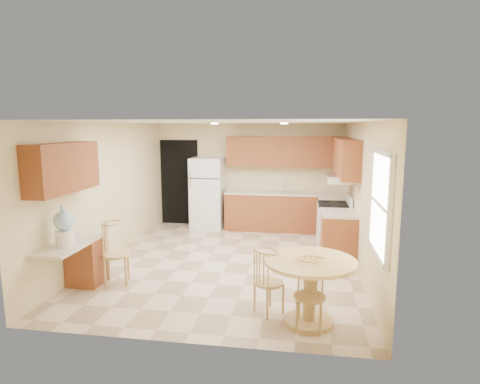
% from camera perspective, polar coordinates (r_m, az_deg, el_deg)
% --- Properties ---
extents(floor, '(5.50, 5.50, 0.00)m').
position_cam_1_polar(floor, '(7.34, -1.63, -10.00)').
color(floor, beige).
rests_on(floor, ground).
extents(ceiling, '(4.50, 5.50, 0.02)m').
position_cam_1_polar(ceiling, '(6.93, -1.73, 9.91)').
color(ceiling, white).
rests_on(ceiling, wall_back).
extents(wall_back, '(4.50, 0.02, 2.50)m').
position_cam_1_polar(wall_back, '(9.71, 1.30, 2.36)').
color(wall_back, beige).
rests_on(wall_back, floor).
extents(wall_front, '(4.50, 0.02, 2.50)m').
position_cam_1_polar(wall_front, '(4.41, -8.29, -6.26)').
color(wall_front, beige).
rests_on(wall_front, floor).
extents(wall_left, '(0.02, 5.50, 2.50)m').
position_cam_1_polar(wall_left, '(7.76, -18.25, 0.11)').
color(wall_left, beige).
rests_on(wall_left, floor).
extents(wall_right, '(0.02, 5.50, 2.50)m').
position_cam_1_polar(wall_right, '(6.98, 16.80, -0.80)').
color(wall_right, beige).
rests_on(wall_right, floor).
extents(doorway, '(0.90, 0.02, 2.10)m').
position_cam_1_polar(doorway, '(10.11, -8.60, 1.38)').
color(doorway, black).
rests_on(doorway, floor).
extents(base_cab_back, '(2.75, 0.60, 0.87)m').
position_cam_1_polar(base_cab_back, '(9.48, 6.30, -2.87)').
color(base_cab_back, brown).
rests_on(base_cab_back, floor).
extents(counter_back, '(2.75, 0.63, 0.04)m').
position_cam_1_polar(counter_back, '(9.39, 6.35, -0.16)').
color(counter_back, beige).
rests_on(counter_back, base_cab_back).
extents(base_cab_right_a, '(0.60, 0.59, 0.87)m').
position_cam_1_polar(base_cab_right_a, '(8.92, 13.05, -3.84)').
color(base_cab_right_a, brown).
rests_on(base_cab_right_a, floor).
extents(counter_right_a, '(0.63, 0.59, 0.04)m').
position_cam_1_polar(counter_right_a, '(8.82, 13.15, -0.96)').
color(counter_right_a, beige).
rests_on(counter_right_a, base_cab_right_a).
extents(base_cab_right_b, '(0.60, 0.80, 0.87)m').
position_cam_1_polar(base_cab_right_b, '(7.51, 13.82, -6.35)').
color(base_cab_right_b, brown).
rests_on(base_cab_right_b, floor).
extents(counter_right_b, '(0.63, 0.80, 0.04)m').
position_cam_1_polar(counter_right_b, '(7.40, 13.95, -2.95)').
color(counter_right_b, beige).
rests_on(counter_right_b, base_cab_right_b).
extents(upper_cab_back, '(2.75, 0.33, 0.70)m').
position_cam_1_polar(upper_cab_back, '(9.42, 6.49, 5.75)').
color(upper_cab_back, brown).
rests_on(upper_cab_back, wall_back).
extents(upper_cab_right, '(0.33, 2.42, 0.70)m').
position_cam_1_polar(upper_cab_right, '(8.08, 14.69, 4.92)').
color(upper_cab_right, brown).
rests_on(upper_cab_right, wall_right).
extents(upper_cab_left, '(0.33, 1.40, 0.70)m').
position_cam_1_polar(upper_cab_left, '(6.23, -23.85, 3.20)').
color(upper_cab_left, brown).
rests_on(upper_cab_left, wall_left).
extents(sink, '(0.78, 0.44, 0.01)m').
position_cam_1_polar(sink, '(9.39, 6.20, -0.02)').
color(sink, silver).
rests_on(sink, counter_back).
extents(range_hood, '(0.50, 0.76, 0.14)m').
position_cam_1_polar(range_hood, '(8.08, 13.99, 1.88)').
color(range_hood, silver).
rests_on(range_hood, upper_cab_right).
extents(desk_pedestal, '(0.48, 0.42, 0.72)m').
position_cam_1_polar(desk_pedestal, '(6.72, -21.09, -9.25)').
color(desk_pedestal, brown).
rests_on(desk_pedestal, floor).
extents(desk_top, '(0.50, 1.20, 0.04)m').
position_cam_1_polar(desk_top, '(6.30, -23.03, -6.90)').
color(desk_top, beige).
rests_on(desk_top, desk_pedestal).
extents(window, '(0.06, 1.12, 1.30)m').
position_cam_1_polar(window, '(5.13, 19.44, -1.64)').
color(window, white).
rests_on(window, wall_right).
extents(can_light_a, '(0.14, 0.14, 0.02)m').
position_cam_1_polar(can_light_a, '(8.20, -3.64, 9.70)').
color(can_light_a, white).
rests_on(can_light_a, ceiling).
extents(can_light_b, '(0.14, 0.14, 0.02)m').
position_cam_1_polar(can_light_b, '(8.02, 6.31, 9.67)').
color(can_light_b, white).
rests_on(can_light_b, ceiling).
extents(refrigerator, '(0.75, 0.73, 1.69)m').
position_cam_1_polar(refrigerator, '(9.60, -4.61, -0.18)').
color(refrigerator, white).
rests_on(refrigerator, floor).
extents(stove, '(0.65, 0.76, 1.09)m').
position_cam_1_polar(stove, '(8.25, 13.21, -4.66)').
color(stove, white).
rests_on(stove, floor).
extents(dining_table, '(1.12, 1.12, 0.83)m').
position_cam_1_polar(dining_table, '(5.10, 9.89, -12.53)').
color(dining_table, tan).
rests_on(dining_table, floor).
extents(chair_table_a, '(0.37, 0.46, 0.85)m').
position_cam_1_polar(chair_table_a, '(5.28, 4.07, -11.94)').
color(chair_table_a, tan).
rests_on(chair_table_a, floor).
extents(chair_table_b, '(0.38, 0.38, 0.87)m').
position_cam_1_polar(chair_table_b, '(4.91, 9.93, -13.59)').
color(chair_table_b, tan).
rests_on(chair_table_b, floor).
extents(chair_desk, '(0.43, 0.56, 0.97)m').
position_cam_1_polar(chair_desk, '(6.46, -17.61, -7.63)').
color(chair_desk, tan).
rests_on(chair_desk, floor).
extents(water_crock, '(0.28, 0.28, 0.58)m').
position_cam_1_polar(water_crock, '(6.14, -23.74, -4.65)').
color(water_crock, white).
rests_on(water_crock, desk_top).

